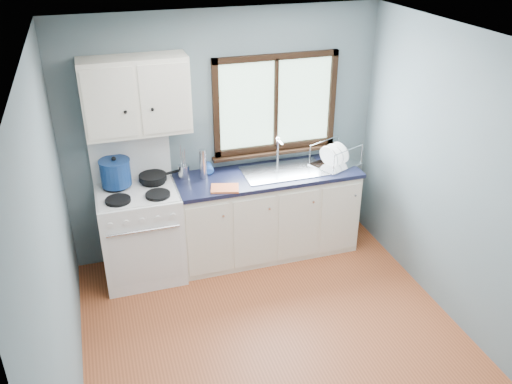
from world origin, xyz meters
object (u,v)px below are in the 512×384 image
object	(u,v)px
dish_rack	(335,159)
base_cabinets	(267,217)
gas_range	(141,231)
sink	(284,177)
utensil_crock	(184,171)
skillet	(153,177)
thermos	(203,164)
stockpot	(115,172)

from	to	relation	value
dish_rack	base_cabinets	bearing A→B (deg)	155.42
gas_range	sink	xyz separation A→B (m)	(1.49, 0.02, 0.37)
utensil_crock	gas_range	bearing A→B (deg)	-160.56
sink	dish_rack	world-z (taller)	sink
gas_range	skillet	xyz separation A→B (m)	(0.18, 0.14, 0.49)
base_cabinets	sink	size ratio (longest dim) A/B	2.20
base_cabinets	skillet	bearing A→B (deg)	173.69
gas_range	thermos	bearing A→B (deg)	8.81
utensil_crock	thermos	distance (m)	0.21
base_cabinets	dish_rack	xyz separation A→B (m)	(0.74, -0.01, 0.57)
gas_range	stockpot	bearing A→B (deg)	139.15
utensil_crock	dish_rack	world-z (taller)	utensil_crock
utensil_crock	sink	bearing A→B (deg)	-8.76
base_cabinets	skillet	distance (m)	1.27
stockpot	dish_rack	bearing A→B (deg)	-3.42
gas_range	stockpot	distance (m)	0.63
sink	base_cabinets	bearing A→B (deg)	179.87
base_cabinets	sink	xyz separation A→B (m)	(0.18, -0.00, 0.45)
gas_range	dish_rack	distance (m)	2.10
gas_range	stockpot	size ratio (longest dim) A/B	4.06
sink	thermos	distance (m)	0.85
base_cabinets	dish_rack	world-z (taller)	dish_rack
dish_rack	gas_range	bearing A→B (deg)	156.43
stockpot	gas_range	bearing A→B (deg)	-40.85
sink	utensil_crock	size ratio (longest dim) A/B	2.38
skillet	dish_rack	world-z (taller)	dish_rack
base_cabinets	stockpot	distance (m)	1.62
sink	skillet	size ratio (longest dim) A/B	1.96
skillet	thermos	world-z (taller)	thermos
gas_range	thermos	world-z (taller)	gas_range
skillet	stockpot	bearing A→B (deg)	164.85
utensil_crock	skillet	bearing A→B (deg)	-174.53
skillet	stockpot	size ratio (longest dim) A/B	1.28
utensil_crock	dish_rack	bearing A→B (deg)	-5.98
sink	stockpot	world-z (taller)	stockpot
base_cabinets	thermos	xyz separation A→B (m)	(-0.63, 0.09, 0.66)
base_cabinets	utensil_crock	bearing A→B (deg)	169.38
sink	stockpot	distance (m)	1.67
gas_range	thermos	distance (m)	0.89
gas_range	base_cabinets	xyz separation A→B (m)	(1.31, 0.02, -0.08)
utensil_crock	thermos	bearing A→B (deg)	-20.41
base_cabinets	gas_range	bearing A→B (deg)	-179.18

